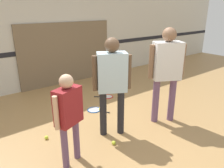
% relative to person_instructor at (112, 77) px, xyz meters
% --- Properties ---
extents(ground_plane, '(16.00, 16.00, 0.00)m').
position_rel_person_instructor_xyz_m(ground_plane, '(0.05, -0.03, -1.05)').
color(ground_plane, '#A87F4C').
extents(wall_back, '(16.00, 0.07, 3.20)m').
position_rel_person_instructor_xyz_m(wall_back, '(0.05, 3.10, 0.55)').
color(wall_back, beige).
rests_on(wall_back, ground_plane).
extents(wall_panel, '(2.82, 0.05, 1.74)m').
position_rel_person_instructor_xyz_m(wall_panel, '(0.72, 3.04, -0.18)').
color(wall_panel, '#756047').
rests_on(wall_panel, ground_plane).
extents(person_instructor, '(0.58, 0.46, 1.70)m').
position_rel_person_instructor_xyz_m(person_instructor, '(0.00, 0.00, 0.00)').
color(person_instructor, '#232328').
rests_on(person_instructor, ground_plane).
extents(person_student_left, '(0.48, 0.33, 1.34)m').
position_rel_person_instructor_xyz_m(person_student_left, '(-0.93, -0.25, -0.22)').
color(person_student_left, '#6B4C70').
rests_on(person_student_left, ground_plane).
extents(person_student_right, '(0.62, 0.49, 1.81)m').
position_rel_person_instructor_xyz_m(person_student_right, '(1.09, -0.24, 0.07)').
color(person_student_right, '#6B4C70').
rests_on(person_student_right, ground_plane).
extents(racket_spare_on_floor, '(0.40, 0.52, 0.03)m').
position_rel_person_instructor_xyz_m(racket_spare_on_floor, '(0.26, 0.95, -1.04)').
color(racket_spare_on_floor, blue).
rests_on(racket_spare_on_floor, ground_plane).
extents(racket_second_spare, '(0.46, 0.40, 0.03)m').
position_rel_person_instructor_xyz_m(racket_second_spare, '(0.91, 1.39, -1.04)').
color(racket_second_spare, red).
rests_on(racket_second_spare, ground_plane).
extents(tennis_ball_near_instructor, '(0.07, 0.07, 0.07)m').
position_rel_person_instructor_xyz_m(tennis_ball_near_instructor, '(-0.19, -0.29, -1.02)').
color(tennis_ball_near_instructor, '#CCE038').
rests_on(tennis_ball_near_instructor, ground_plane).
extents(tennis_ball_by_spare_racket, '(0.07, 0.07, 0.07)m').
position_rel_person_instructor_xyz_m(tennis_ball_by_spare_racket, '(0.34, 0.86, -1.02)').
color(tennis_ball_by_spare_racket, '#CCE038').
rests_on(tennis_ball_by_spare_racket, ground_plane).
extents(tennis_ball_stray_left, '(0.07, 0.07, 0.07)m').
position_rel_person_instructor_xyz_m(tennis_ball_stray_left, '(-1.01, 0.53, -1.02)').
color(tennis_ball_stray_left, '#CCE038').
rests_on(tennis_ball_stray_left, ground_plane).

